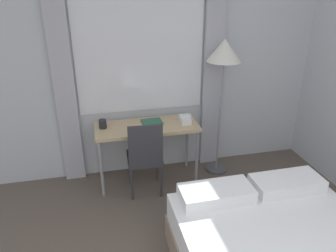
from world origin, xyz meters
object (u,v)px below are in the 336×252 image
Objects in this scene: book at (152,122)px; mug at (103,124)px; desk_chair at (145,155)px; standing_lamp at (224,58)px; desk at (147,131)px; telephone at (185,119)px.

mug is at bearing -178.83° from book.
standing_lamp is at bearing 19.49° from desk_chair.
desk is at bearing -178.99° from standing_lamp.
desk_chair is 5.02× the size of telephone.
telephone is 0.40m from book.
mug reaches higher than desk.
book is (0.08, 0.06, 0.08)m from desk.
telephone is (0.55, 0.27, 0.28)m from desk_chair.
desk is 11.91× the size of mug.
standing_lamp is 0.86m from telephone.
desk_chair is 0.54× the size of standing_lamp.
book is at bearing 1.17° from mug.
telephone is 0.99m from mug.
telephone and mug have the same top height.
mug reaches higher than book.
standing_lamp reaches higher than book.
telephone is 0.74× the size of book.
telephone is 1.80× the size of mug.
telephone is at bearing 28.90° from desk_chair.
desk_chair reaches higher than mug.
desk is at bearing 78.14° from desk_chair.
standing_lamp reaches higher than desk.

